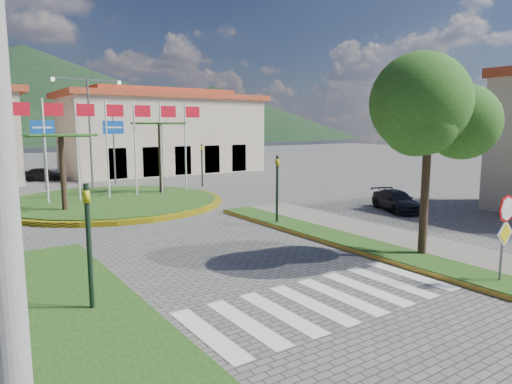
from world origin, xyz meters
TOP-DOWN VIEW (x-y plane):
  - ground at (0.00, 0.00)m, footprint 160.00×160.00m
  - verge_right at (4.80, 2.00)m, footprint 1.60×28.00m
  - median_left at (-6.50, 6.00)m, footprint 5.00×14.00m
  - crosswalk at (0.00, 4.00)m, footprint 8.00×3.00m
  - roundabout_island at (0.00, 22.00)m, footprint 12.70×12.70m
  - stop_sign at (4.90, 1.96)m, footprint 0.80×0.11m
  - deciduous_tree at (5.50, 5.00)m, footprint 3.60×3.60m
  - traffic_light_left at (-5.20, 6.50)m, footprint 0.15×0.18m
  - traffic_light_right at (4.50, 12.00)m, footprint 0.15×0.18m
  - traffic_light_far at (8.00, 26.00)m, footprint 0.18×0.15m
  - direction_sign_west at (-2.00, 30.97)m, footprint 1.60×0.14m
  - direction_sign_east at (3.00, 30.97)m, footprint 1.60×0.14m
  - street_lamp_centre at (1.00, 30.00)m, footprint 4.80×0.16m
  - building_right at (10.00, 38.00)m, footprint 19.08×9.54m
  - hill_far_mid at (15.00, 160.00)m, footprint 180.00×180.00m
  - hill_far_east at (70.00, 135.00)m, footprint 120.00×120.00m
  - car_dark_a at (-1.25, 36.77)m, footprint 3.49×2.48m
  - car_dark_b at (9.06, 36.99)m, footprint 4.12×2.26m
  - car_side_right at (12.00, 11.30)m, footprint 2.84×4.00m

SIDE VIEW (x-z plane):
  - ground at x=0.00m, z-range 0.00..0.00m
  - crosswalk at x=0.00m, z-range 0.00..0.01m
  - verge_right at x=4.80m, z-range 0.00..0.18m
  - median_left at x=-6.50m, z-range 0.00..0.18m
  - roundabout_island at x=0.00m, z-range -2.82..3.18m
  - car_side_right at x=12.00m, z-range 0.00..1.08m
  - car_dark_a at x=-1.25m, z-range 0.00..1.10m
  - car_dark_b at x=9.06m, z-range 0.00..1.29m
  - stop_sign at x=4.90m, z-range 0.47..3.12m
  - traffic_light_left at x=-5.20m, z-range 0.34..3.54m
  - traffic_light_right at x=4.50m, z-range 0.34..3.54m
  - traffic_light_far at x=8.00m, z-range 0.34..3.54m
  - direction_sign_west at x=-2.00m, z-range 0.93..6.13m
  - direction_sign_east at x=3.00m, z-range 0.93..6.13m
  - building_right at x=10.00m, z-range -0.12..7.93m
  - street_lamp_centre at x=1.00m, z-range 0.50..8.50m
  - deciduous_tree at x=5.50m, z-range 1.78..8.58m
  - hill_far_east at x=70.00m, z-range 0.00..18.00m
  - hill_far_mid at x=15.00m, z-range 0.00..30.00m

